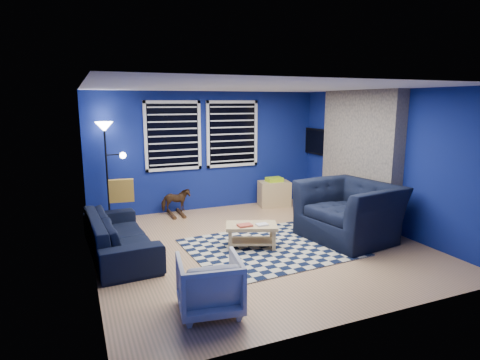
# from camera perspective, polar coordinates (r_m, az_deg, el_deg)

# --- Properties ---
(floor) EXTENTS (5.00, 5.00, 0.00)m
(floor) POSITION_cam_1_polar(r_m,az_deg,el_deg) (6.61, 2.47, -9.18)
(floor) COLOR tan
(floor) RESTS_ON ground
(ceiling) EXTENTS (5.00, 5.00, 0.00)m
(ceiling) POSITION_cam_1_polar(r_m,az_deg,el_deg) (6.20, 2.67, 13.05)
(ceiling) COLOR white
(ceiling) RESTS_ON wall_back
(wall_back) EXTENTS (5.00, 0.00, 5.00)m
(wall_back) POSITION_cam_1_polar(r_m,az_deg,el_deg) (8.59, -4.59, 4.12)
(wall_back) COLOR navy
(wall_back) RESTS_ON floor
(wall_left) EXTENTS (0.00, 5.00, 5.00)m
(wall_left) POSITION_cam_1_polar(r_m,az_deg,el_deg) (5.70, -20.81, -0.13)
(wall_left) COLOR navy
(wall_left) RESTS_ON floor
(wall_right) EXTENTS (0.00, 5.00, 5.00)m
(wall_right) POSITION_cam_1_polar(r_m,az_deg,el_deg) (7.68, 19.71, 2.68)
(wall_right) COLOR navy
(wall_right) RESTS_ON floor
(fireplace) EXTENTS (0.65, 2.00, 2.50)m
(fireplace) POSITION_cam_1_polar(r_m,az_deg,el_deg) (7.97, 16.52, 2.77)
(fireplace) COLOR gray
(fireplace) RESTS_ON floor
(window_left) EXTENTS (1.17, 0.06, 1.42)m
(window_left) POSITION_cam_1_polar(r_m,az_deg,el_deg) (8.31, -9.49, 6.20)
(window_left) COLOR black
(window_left) RESTS_ON wall_back
(window_right) EXTENTS (1.17, 0.06, 1.42)m
(window_right) POSITION_cam_1_polar(r_m,az_deg,el_deg) (8.70, -1.08, 6.56)
(window_right) COLOR black
(window_right) RESTS_ON wall_back
(tv) EXTENTS (0.07, 1.00, 0.58)m
(tv) POSITION_cam_1_polar(r_m,az_deg,el_deg) (9.20, 11.11, 5.35)
(tv) COLOR black
(tv) RESTS_ON wall_right
(rug) EXTENTS (2.62, 2.16, 0.02)m
(rug) POSITION_cam_1_polar(r_m,az_deg,el_deg) (6.48, 4.28, -9.52)
(rug) COLOR black
(rug) RESTS_ON floor
(sofa) EXTENTS (2.18, 0.96, 0.62)m
(sofa) POSITION_cam_1_polar(r_m,az_deg,el_deg) (6.37, -16.76, -7.48)
(sofa) COLOR black
(sofa) RESTS_ON floor
(armchair_big) EXTENTS (1.66, 1.51, 0.96)m
(armchair_big) POSITION_cam_1_polar(r_m,az_deg,el_deg) (6.98, 15.27, -4.32)
(armchair_big) COLOR black
(armchair_big) RESTS_ON floor
(armchair_bent) EXTENTS (0.78, 0.79, 0.63)m
(armchair_bent) POSITION_cam_1_polar(r_m,az_deg,el_deg) (4.55, -4.37, -14.59)
(armchair_bent) COLOR gray
(armchair_bent) RESTS_ON floor
(rocking_horse) EXTENTS (0.32, 0.60, 0.48)m
(rocking_horse) POSITION_cam_1_polar(r_m,az_deg,el_deg) (8.26, -9.11, -2.89)
(rocking_horse) COLOR #482317
(rocking_horse) RESTS_ON floor
(coffee_table) EXTENTS (0.91, 0.72, 0.40)m
(coffee_table) POSITION_cam_1_polar(r_m,az_deg,el_deg) (6.39, 1.63, -7.23)
(coffee_table) COLOR tan
(coffee_table) RESTS_ON rug
(cabinet) EXTENTS (0.73, 0.56, 0.64)m
(cabinet) POSITION_cam_1_polar(r_m,az_deg,el_deg) (8.93, 4.87, -1.90)
(cabinet) COLOR tan
(cabinet) RESTS_ON floor
(floor_lamp) EXTENTS (0.52, 0.32, 1.92)m
(floor_lamp) POSITION_cam_1_polar(r_m,az_deg,el_deg) (7.90, -18.50, 5.34)
(floor_lamp) COLOR black
(floor_lamp) RESTS_ON floor
(throw_pillow) EXTENTS (0.41, 0.17, 0.38)m
(throw_pillow) POSITION_cam_1_polar(r_m,az_deg,el_deg) (7.03, -16.50, -1.46)
(throw_pillow) COLOR #BF8C2D
(throw_pillow) RESTS_ON sofa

